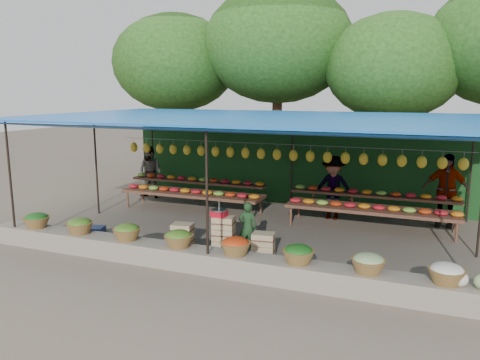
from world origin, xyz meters
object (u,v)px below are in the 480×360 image
at_px(crate_counter, 222,237).
at_px(vendor_seated, 248,227).
at_px(weighing_scale, 219,213).
at_px(blue_crate_back, 79,231).
at_px(blue_crate_front, 93,233).

bearing_deg(crate_counter, vendor_seated, 17.31).
bearing_deg(weighing_scale, blue_crate_back, -174.20).
relative_size(vendor_seated, blue_crate_back, 2.34).
bearing_deg(crate_counter, blue_crate_front, -173.15).
height_order(weighing_scale, vendor_seated, weighing_scale).
xyz_separation_m(weighing_scale, blue_crate_back, (-3.48, -0.35, -0.71)).
bearing_deg(vendor_seated, blue_crate_back, 1.83).
xyz_separation_m(weighing_scale, vendor_seated, (0.59, 0.16, -0.31)).
distance_m(crate_counter, vendor_seated, 0.59).
bearing_deg(weighing_scale, vendor_seated, 15.31).
relative_size(vendor_seated, blue_crate_front, 2.16).
distance_m(weighing_scale, vendor_seated, 0.68).
xyz_separation_m(vendor_seated, blue_crate_front, (-3.64, -0.54, -0.40)).
distance_m(vendor_seated, blue_crate_back, 4.13).
bearing_deg(blue_crate_back, crate_counter, -5.71).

